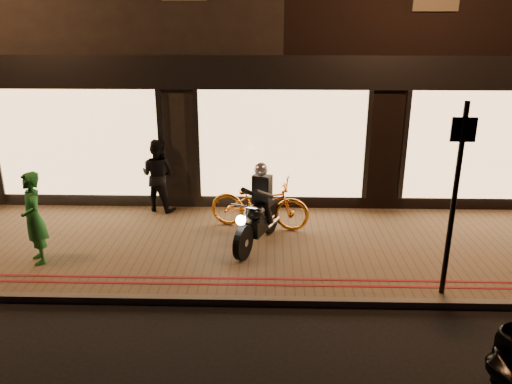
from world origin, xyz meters
TOP-DOWN VIEW (x-y plane):
  - ground at (0.00, 0.00)m, footprint 90.00×90.00m
  - sidewalk at (0.00, 2.00)m, footprint 50.00×4.00m
  - kerb_stone at (0.00, 0.05)m, footprint 50.00×0.14m
  - red_kerb_lines at (0.00, 0.55)m, footprint 50.00×0.26m
  - building_row at (-0.00, 8.99)m, footprint 48.00×10.11m
  - motorcycle at (-0.46, 2.02)m, footprint 0.90×1.85m
  - sign_post at (2.46, 0.30)m, footprint 0.35×0.08m
  - bicycle_gold at (-0.46, 2.84)m, footprint 2.14×1.10m
  - person_green at (-4.33, 1.19)m, footprint 0.66×0.72m
  - person_dark at (-2.73, 3.80)m, footprint 0.95×0.84m

SIDE VIEW (x-z plane):
  - ground at x=0.00m, z-range 0.00..0.00m
  - sidewalk at x=0.00m, z-range 0.00..0.12m
  - kerb_stone at x=0.00m, z-range 0.00..0.12m
  - red_kerb_lines at x=0.00m, z-range 0.12..0.13m
  - bicycle_gold at x=-0.46m, z-range 0.12..1.19m
  - motorcycle at x=-0.46m, z-range -0.06..1.53m
  - person_dark at x=-2.73m, z-range 0.12..1.75m
  - person_green at x=-4.33m, z-range 0.12..1.76m
  - sign_post at x=2.46m, z-range 0.30..3.30m
  - building_row at x=0.00m, z-range 0.00..8.50m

